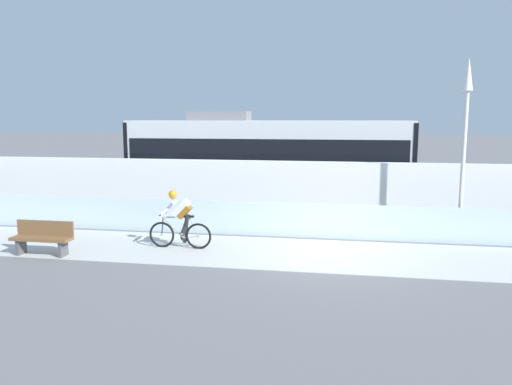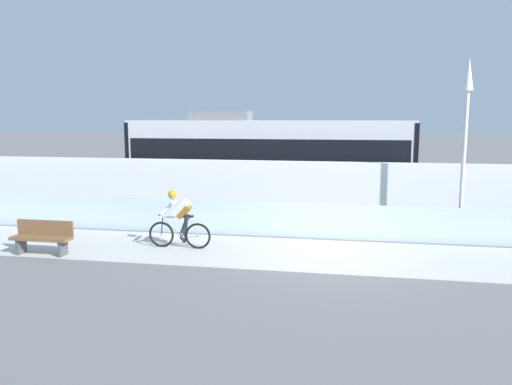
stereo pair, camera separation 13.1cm
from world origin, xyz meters
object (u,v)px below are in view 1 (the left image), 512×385
Objects in this scene: cyclist_on_bike at (180,220)px; lamp_post_antenna at (465,127)px; tram at (268,160)px; bench at (43,237)px.

lamp_post_antenna is at bearing 15.61° from cyclist_on_bike.
cyclist_on_bike is 0.34× the size of lamp_post_antenna.
tram reaches higher than bench.
lamp_post_antenna is 3.25× the size of bench.
lamp_post_antenna is at bearing 17.34° from bench.
bench is (-3.30, -1.29, -0.30)m from cyclist_on_bike.
tram is 9.49m from bench.
cyclist_on_bike is at bearing -101.31° from tram.
tram reaches higher than cyclist_on_bike.
cyclist_on_bike is at bearing 21.26° from bench.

